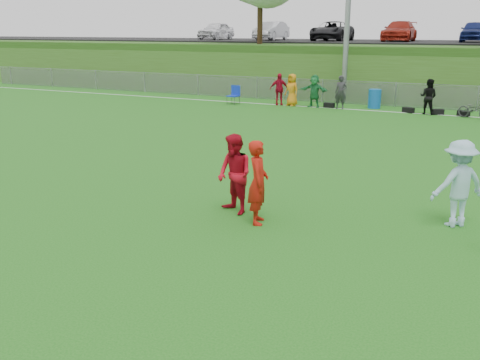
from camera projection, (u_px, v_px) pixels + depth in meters
The scene contains 14 objects.
ground at pixel (225, 230), 11.02m from camera, with size 120.00×120.00×0.00m, color #1A5F14.
sideline_far at pixel (388, 112), 26.67m from camera, with size 60.00×0.10×0.01m, color white.
fence at pixel (396, 94), 28.24m from camera, with size 58.00×0.06×1.30m.
berm at pixel (424, 65), 37.57m from camera, with size 120.00×18.00×3.00m, color #2B4C15.
parking_lot at pixel (429, 42), 38.89m from camera, with size 120.00×12.00×0.10m, color black.
car_row at pixel (411, 31), 38.29m from camera, with size 32.04×5.18×1.44m.
spectator_row at pixel (330, 92), 27.69m from camera, with size 8.70×0.81×1.69m.
gear_bags at pixel (408, 110), 26.34m from camera, with size 7.14×0.50×0.26m.
player_red_left at pixel (258, 182), 11.20m from camera, with size 0.65×0.43×1.79m, color #B4170C.
player_red_center at pixel (235, 174), 11.81m from camera, with size 0.87×0.68×1.79m, color #B40C1D.
player_blue at pixel (458, 184), 11.03m from camera, with size 1.19×0.68×1.83m, color #9ECADC.
recycling_bin at pixel (375, 99), 27.75m from camera, with size 0.65×0.65×0.98m, color #1058AF.
camp_chair at pixel (233, 99), 29.29m from camera, with size 0.62×0.63×1.01m.
bicycle at pixel (474, 109), 24.52m from camera, with size 0.56×1.62×0.85m, color #2F2F32.
Camera 1 is at (4.69, -9.20, 4.00)m, focal length 40.00 mm.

